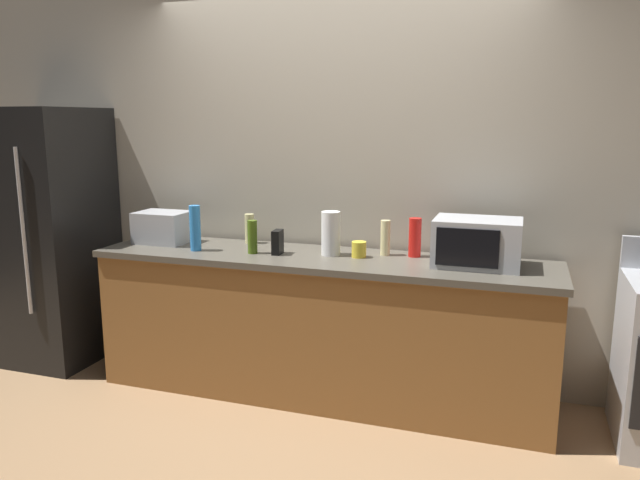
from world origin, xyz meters
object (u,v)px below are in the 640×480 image
object	(u,v)px
refrigerator	(49,236)
bottle_hand_soap	(385,238)
bottle_spray_cleaner	(195,228)
toaster_oven	(163,227)
paper_towel_roll	(331,233)
bottle_vinegar	(250,229)
bottle_olive_oil	(252,237)
cordless_phone	(278,242)
microwave	(477,242)
bottle_hot_sauce	(415,237)
mug_yellow	(359,249)

from	to	relation	value
refrigerator	bottle_hand_soap	world-z (taller)	refrigerator
bottle_spray_cleaner	toaster_oven	bearing A→B (deg)	155.15
paper_towel_roll	bottle_vinegar	size ratio (longest dim) A/B	1.37
paper_towel_roll	bottle_spray_cleaner	world-z (taller)	bottle_spray_cleaner
refrigerator	bottle_olive_oil	xyz separation A→B (m)	(1.63, -0.06, 0.10)
toaster_oven	bottle_hand_soap	bearing A→B (deg)	3.45
cordless_phone	bottle_hand_soap	world-z (taller)	bottle_hand_soap
bottle_spray_cleaner	bottle_olive_oil	size ratio (longest dim) A/B	1.39
microwave	paper_towel_roll	distance (m)	0.87
bottle_vinegar	bottle_hand_soap	bearing A→B (deg)	-4.82
toaster_oven	bottle_hot_sauce	xyz separation A→B (m)	(1.69, 0.11, 0.01)
microwave	bottle_spray_cleaner	xyz separation A→B (m)	(-1.73, -0.14, 0.01)
cordless_phone	mug_yellow	xyz separation A→B (m)	(0.50, 0.07, -0.03)
bottle_hand_soap	mug_yellow	size ratio (longest dim) A/B	2.26
refrigerator	paper_towel_roll	bearing A→B (deg)	1.37
toaster_oven	paper_towel_roll	xyz separation A→B (m)	(1.19, -0.01, 0.03)
refrigerator	bottle_spray_cleaner	bearing A→B (deg)	-4.41
cordless_phone	microwave	bearing A→B (deg)	-2.36
microwave	bottle_hand_soap	world-z (taller)	microwave
cordless_phone	bottle_olive_oil	bearing A→B (deg)	-174.51
paper_towel_roll	cordless_phone	bearing A→B (deg)	-166.47
toaster_oven	bottle_olive_oil	distance (m)	0.73
refrigerator	bottle_olive_oil	distance (m)	1.63
toaster_oven	cordless_phone	xyz separation A→B (m)	(0.87, -0.09, -0.03)
bottle_spray_cleaner	bottle_olive_oil	world-z (taller)	bottle_spray_cleaner
bottle_vinegar	microwave	bearing A→B (deg)	-6.96
refrigerator	mug_yellow	distance (m)	2.28
microwave	cordless_phone	xyz separation A→B (m)	(-1.19, -0.08, -0.06)
cordless_phone	bottle_vinegar	world-z (taller)	bottle_vinegar
cordless_phone	bottle_hand_soap	xyz separation A→B (m)	(0.64, 0.18, 0.03)
bottle_vinegar	mug_yellow	distance (m)	0.83
cordless_phone	bottle_vinegar	distance (m)	0.40
cordless_phone	bottle_hot_sauce	world-z (taller)	bottle_hot_sauce
bottle_vinegar	paper_towel_roll	bearing A→B (deg)	-16.01
microwave	mug_yellow	xyz separation A→B (m)	(-0.69, -0.00, -0.09)
refrigerator	cordless_phone	bearing A→B (deg)	-0.87
microwave	bottle_spray_cleaner	size ratio (longest dim) A/B	1.66
refrigerator	microwave	size ratio (longest dim) A/B	3.75
microwave	paper_towel_roll	world-z (taller)	same
refrigerator	paper_towel_roll	xyz separation A→B (m)	(2.10, 0.05, 0.13)
bottle_vinegar	refrigerator	bearing A→B (deg)	-171.07
refrigerator	bottle_spray_cleaner	distance (m)	1.26
toaster_oven	refrigerator	bearing A→B (deg)	-176.21
microwave	bottle_spray_cleaner	bearing A→B (deg)	-175.22
bottle_hand_soap	bottle_hot_sauce	size ratio (longest dim) A/B	0.92
microwave	bottle_vinegar	distance (m)	1.51
microwave	bottle_hot_sauce	size ratio (longest dim) A/B	2.03
cordless_phone	paper_towel_roll	bearing A→B (deg)	7.57
bottle_hand_soap	bottle_hot_sauce	bearing A→B (deg)	5.94
paper_towel_roll	bottle_vinegar	world-z (taller)	paper_towel_roll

